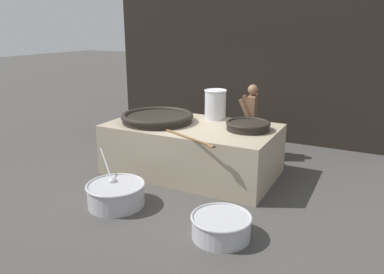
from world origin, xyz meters
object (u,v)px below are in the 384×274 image
(giant_wok_far, at_px, (248,125))
(giant_wok_near, at_px, (157,117))
(stock_pot, at_px, (215,104))
(prep_bowl_meat, at_px, (221,225))
(prep_bowl_vegetables, at_px, (116,193))
(cook, at_px, (251,119))

(giant_wok_far, bearing_deg, giant_wok_near, -172.08)
(stock_pot, distance_m, prep_bowl_meat, 3.20)
(stock_pot, bearing_deg, prep_bowl_meat, -64.35)
(stock_pot, distance_m, prep_bowl_vegetables, 2.88)
(giant_wok_far, relative_size, prep_bowl_vegetables, 0.73)
(giant_wok_far, distance_m, cook, 1.31)
(giant_wok_near, height_order, giant_wok_far, giant_wok_near)
(giant_wok_far, height_order, stock_pot, stock_pot)
(giant_wok_near, relative_size, cook, 0.88)
(giant_wok_near, distance_m, giant_wok_far, 1.87)
(giant_wok_far, xyz_separation_m, stock_pot, (-0.90, 0.52, 0.23))
(giant_wok_near, bearing_deg, prep_bowl_vegetables, -80.65)
(prep_bowl_meat, bearing_deg, prep_bowl_vegetables, 176.51)
(stock_pot, bearing_deg, cook, 52.65)
(prep_bowl_meat, bearing_deg, stock_pot, 115.65)
(giant_wok_far, bearing_deg, prep_bowl_meat, -79.85)
(giant_wok_near, distance_m, prep_bowl_meat, 3.09)
(cook, relative_size, prep_bowl_meat, 1.91)
(giant_wok_far, bearing_deg, prep_bowl_vegetables, -127.07)
(giant_wok_near, relative_size, stock_pot, 2.39)
(giant_wok_far, relative_size, prep_bowl_meat, 0.96)
(cook, xyz_separation_m, prep_bowl_vegetables, (-1.21, -3.31, -0.69))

